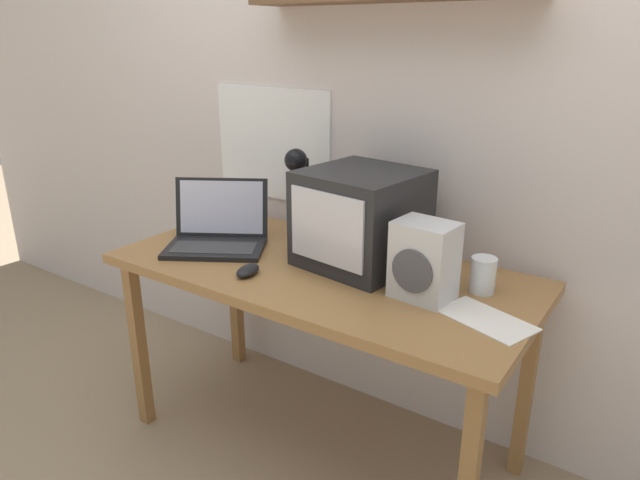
{
  "coord_description": "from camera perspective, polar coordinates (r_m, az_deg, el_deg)",
  "views": [
    {
      "loc": [
        1.01,
        -1.49,
        1.49
      ],
      "look_at": [
        0.0,
        0.0,
        0.84
      ],
      "focal_mm": 32.0,
      "sensor_mm": 36.0,
      "label": 1
    }
  ],
  "objects": [
    {
      "name": "crt_monitor",
      "position": [
        1.94,
        4.14,
        2.2
      ],
      "size": [
        0.41,
        0.41,
        0.33
      ],
      "rotation": [
        0.0,
        0.0,
        -0.13
      ],
      "color": "#232326",
      "rests_on": "corner_desk"
    },
    {
      "name": "desk_lamp",
      "position": [
        2.16,
        -2.07,
        5.92
      ],
      "size": [
        0.12,
        0.15,
        0.36
      ],
      "rotation": [
        0.0,
        0.0,
        -0.27
      ],
      "color": "black",
      "rests_on": "corner_desk"
    },
    {
      "name": "loose_paper_near_laptop",
      "position": [
        1.67,
        16.24,
        -7.61
      ],
      "size": [
        0.3,
        0.22,
        0.0
      ],
      "rotation": [
        0.0,
        0.0,
        -0.33
      ],
      "color": "white",
      "rests_on": "corner_desk"
    },
    {
      "name": "computer_mouse",
      "position": [
        1.9,
        -7.23,
        -3.04
      ],
      "size": [
        0.08,
        0.11,
        0.03
      ],
      "rotation": [
        0.0,
        0.0,
        0.15
      ],
      "color": "black",
      "rests_on": "corner_desk"
    },
    {
      "name": "space_heater",
      "position": [
        1.72,
        10.37,
        -2.05
      ],
      "size": [
        0.19,
        0.15,
        0.24
      ],
      "rotation": [
        0.0,
        0.0,
        -0.1
      ],
      "color": "silver",
      "rests_on": "corner_desk"
    },
    {
      "name": "back_wall",
      "position": [
        2.16,
        6.31,
        14.94
      ],
      "size": [
        5.6,
        0.24,
        2.6
      ],
      "color": "silver",
      "rests_on": "ground_plane"
    },
    {
      "name": "juice_glass",
      "position": [
        1.83,
        15.97,
        -3.54
      ],
      "size": [
        0.08,
        0.08,
        0.11
      ],
      "color": "white",
      "rests_on": "corner_desk"
    },
    {
      "name": "ground_plane",
      "position": [
        2.34,
        -0.0,
        -19.66
      ],
      "size": [
        12.0,
        12.0,
        0.0
      ],
      "primitive_type": "plane",
      "color": "#9C8367"
    },
    {
      "name": "corner_desk",
      "position": [
        1.98,
        -0.0,
        -4.61
      ],
      "size": [
        1.45,
        0.68,
        0.74
      ],
      "color": "#9B6C3D",
      "rests_on": "ground_plane"
    },
    {
      "name": "loose_paper_near_monitor",
      "position": [
        2.44,
        -9.19,
        1.74
      ],
      "size": [
        0.33,
        0.26,
        0.0
      ],
      "rotation": [
        0.0,
        0.0,
        -0.3
      ],
      "color": "silver",
      "rests_on": "corner_desk"
    },
    {
      "name": "laptop",
      "position": [
        2.17,
        -10.17,
        1.0
      ],
      "size": [
        0.45,
        0.42,
        0.24
      ],
      "rotation": [
        0.0,
        0.0,
        0.53
      ],
      "color": "black",
      "rests_on": "corner_desk"
    }
  ]
}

